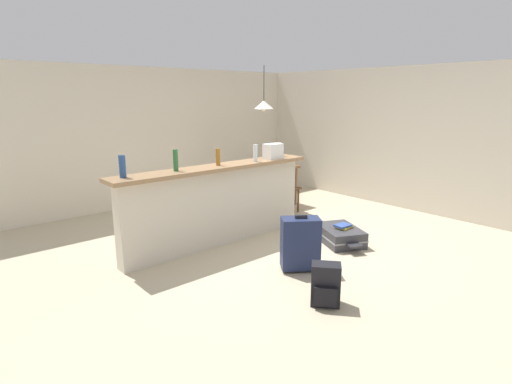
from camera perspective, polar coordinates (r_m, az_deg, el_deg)
The scene contains 18 objects.
ground_plane at distance 5.77m, azimuth 2.03°, elevation -7.14°, with size 13.00×13.00×0.05m, color #BCAD8E.
wall_back at distance 7.94m, azimuth -13.24°, elevation 7.63°, with size 6.60×0.10×2.50m, color beige.
wall_right at distance 8.01m, azimuth 16.88°, elevation 7.45°, with size 0.10×6.00×2.50m, color beige.
partition_half_wall at distance 5.52m, azimuth -5.39°, elevation -2.16°, with size 2.80×0.20×1.04m, color beige.
bar_countertop at distance 5.40m, azimuth -5.52°, elevation 3.42°, with size 2.96×0.40×0.05m, color #93704C.
bottle_blue at distance 4.81m, azimuth -18.23°, elevation 3.44°, with size 0.08×0.08×0.26m, color #284C89.
bottle_green at distance 5.07m, azimuth -11.21°, elevation 4.40°, with size 0.06×0.06×0.27m, color #2D6B38.
bottle_amber at distance 5.42m, azimuth -5.36°, elevation 4.90°, with size 0.06×0.06×0.22m, color #9E661E.
bottle_clear at distance 5.69m, azimuth -0.09°, elevation 5.48°, with size 0.06×0.06×0.24m, color silver.
bottle_white at distance 6.25m, azimuth 3.27°, elevation 5.99°, with size 0.07×0.07×0.21m, color silver.
grocery_bag at distance 5.97m, azimuth 2.40°, elevation 5.73°, with size 0.26×0.18×0.22m, color silver.
dining_table at distance 7.46m, azimuth 1.13°, elevation 2.94°, with size 1.10×0.80×0.74m.
dining_chair_near_partition at distance 7.12m, azimuth 3.70°, elevation 1.35°, with size 0.40×0.40×0.93m.
pendant_lamp at distance 7.21m, azimuth 1.11°, elevation 12.14°, with size 0.34×0.34×0.77m.
suitcase_flat_charcoal at distance 5.78m, azimuth 11.69°, elevation -5.96°, with size 0.74×0.89×0.22m.
suitcase_upright_navy at distance 4.77m, azimuth 6.23°, elevation -7.13°, with size 0.50×0.45×0.67m.
backpack_black at distance 4.10m, azimuth 9.74°, elevation -12.78°, with size 0.34×0.34×0.42m.
book_stack at distance 5.73m, azimuth 12.17°, elevation -4.71°, with size 0.26×0.19×0.05m.
Camera 1 is at (-3.70, -3.94, 1.99)m, focal length 28.52 mm.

